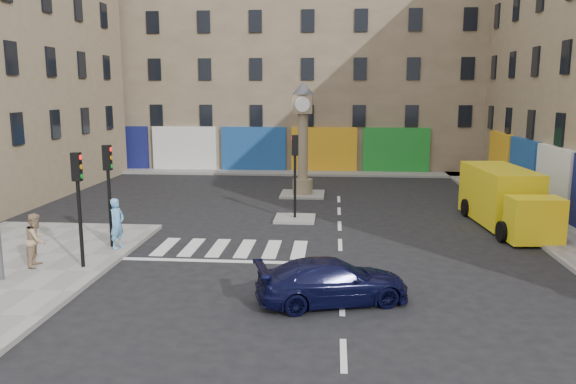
# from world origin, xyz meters

# --- Properties ---
(ground) EXTENTS (120.00, 120.00, 0.00)m
(ground) POSITION_xyz_m (0.00, 0.00, 0.00)
(ground) COLOR black
(ground) RESTS_ON ground
(sidewalk_right) EXTENTS (2.60, 30.00, 0.15)m
(sidewalk_right) POSITION_xyz_m (8.70, 10.00, 0.07)
(sidewalk_right) COLOR gray
(sidewalk_right) RESTS_ON ground
(sidewalk_far) EXTENTS (32.00, 2.40, 0.15)m
(sidewalk_far) POSITION_xyz_m (-4.00, 22.20, 0.07)
(sidewalk_far) COLOR gray
(sidewalk_far) RESTS_ON ground
(island_near) EXTENTS (1.80, 1.80, 0.12)m
(island_near) POSITION_xyz_m (-2.00, 8.00, 0.06)
(island_near) COLOR gray
(island_near) RESTS_ON ground
(island_far) EXTENTS (2.40, 2.40, 0.12)m
(island_far) POSITION_xyz_m (-2.00, 14.00, 0.06)
(island_far) COLOR gray
(island_far) RESTS_ON ground
(building_far) EXTENTS (32.00, 10.00, 17.00)m
(building_far) POSITION_xyz_m (-4.00, 28.00, 8.50)
(building_far) COLOR #8A765C
(building_far) RESTS_ON ground
(traffic_light_left_near) EXTENTS (0.28, 0.22, 3.70)m
(traffic_light_left_near) POSITION_xyz_m (-8.30, 0.20, 2.62)
(traffic_light_left_near) COLOR black
(traffic_light_left_near) RESTS_ON sidewalk_left
(traffic_light_left_far) EXTENTS (0.28, 0.22, 3.70)m
(traffic_light_left_far) POSITION_xyz_m (-8.30, 2.60, 2.62)
(traffic_light_left_far) COLOR black
(traffic_light_left_far) RESTS_ON sidewalk_left
(traffic_light_island) EXTENTS (0.28, 0.22, 3.70)m
(traffic_light_island) POSITION_xyz_m (-2.00, 8.00, 2.59)
(traffic_light_island) COLOR black
(traffic_light_island) RESTS_ON island_near
(clock_pillar) EXTENTS (1.20, 1.20, 6.10)m
(clock_pillar) POSITION_xyz_m (-2.00, 14.00, 3.55)
(clock_pillar) COLOR #8B7B5B
(clock_pillar) RESTS_ON island_far
(navy_sedan) EXTENTS (4.52, 2.86, 1.22)m
(navy_sedan) POSITION_xyz_m (-0.27, -1.87, 0.61)
(navy_sedan) COLOR black
(navy_sedan) RESTS_ON ground
(yellow_van) EXTENTS (2.71, 6.85, 2.44)m
(yellow_van) POSITION_xyz_m (7.01, 7.58, 1.21)
(yellow_van) COLOR yellow
(yellow_van) RESTS_ON ground
(pedestrian_blue) EXTENTS (0.60, 0.76, 1.82)m
(pedestrian_blue) POSITION_xyz_m (-8.00, 2.42, 1.06)
(pedestrian_blue) COLOR #63AAE3
(pedestrian_blue) RESTS_ON sidewalk_left
(pedestrian_tan) EXTENTS (0.78, 0.94, 1.74)m
(pedestrian_tan) POSITION_xyz_m (-9.80, 0.17, 1.02)
(pedestrian_tan) COLOR tan
(pedestrian_tan) RESTS_ON sidewalk_left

